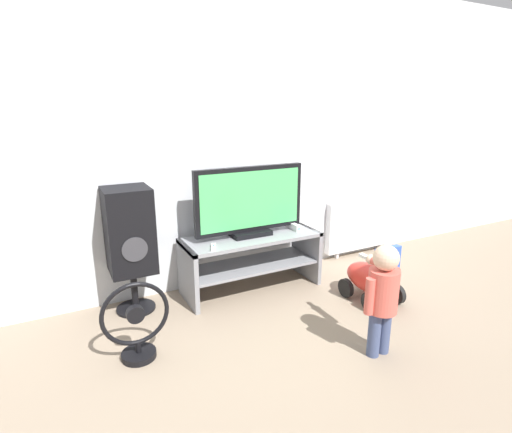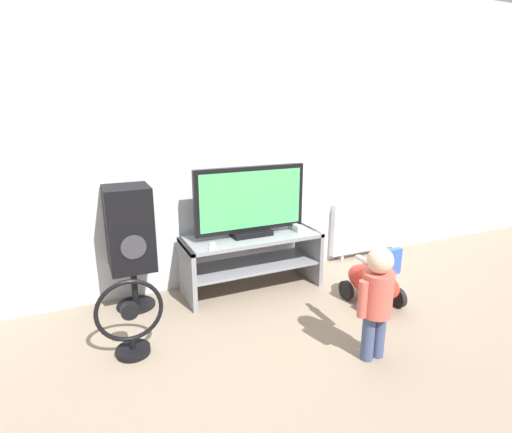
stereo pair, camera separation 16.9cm
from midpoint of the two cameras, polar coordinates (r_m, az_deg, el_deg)
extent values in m
plane|color=gray|center=(3.36, 2.43, -11.69)|extent=(16.00, 16.00, 0.00)
cube|color=silver|center=(3.47, -1.30, 11.64)|extent=(10.00, 0.06, 2.60)
cube|color=gray|center=(3.36, 0.82, -3.00)|extent=(1.17, 0.44, 0.03)
cube|color=gray|center=(3.45, 0.80, -6.95)|extent=(1.13, 0.40, 0.02)
cube|color=gray|center=(3.26, -8.34, -8.07)|extent=(0.04, 0.44, 0.48)
cube|color=gray|center=(3.70, 8.79, -5.13)|extent=(0.04, 0.44, 0.48)
cube|color=black|center=(3.37, 0.66, -2.32)|extent=(0.34, 0.20, 0.04)
cube|color=black|center=(3.29, 0.67, 2.50)|extent=(0.96, 0.05, 0.54)
cube|color=#4CBF66|center=(3.26, 0.88, 2.39)|extent=(0.89, 0.01, 0.47)
cube|color=white|center=(3.52, 6.97, -1.49)|extent=(0.04, 0.18, 0.06)
cube|color=#3F8CE5|center=(3.45, 7.75, -1.89)|extent=(0.03, 0.00, 0.01)
cube|color=white|center=(3.08, -4.72, -4.27)|extent=(0.08, 0.13, 0.02)
cylinder|color=#337FD8|center=(3.08, -4.72, -4.05)|extent=(0.01, 0.01, 0.00)
cylinder|color=#3F4C72|center=(2.70, 17.52, -16.18)|extent=(0.08, 0.08, 0.30)
cylinder|color=#3F4C72|center=(2.75, 18.89, -15.67)|extent=(0.08, 0.08, 0.30)
cylinder|color=#D1594C|center=(2.59, 18.76, -10.44)|extent=(0.19, 0.19, 0.27)
sphere|color=beige|center=(2.50, 19.19, -5.97)|extent=(0.16, 0.16, 0.16)
cylinder|color=#D1594C|center=(2.52, 16.90, -11.24)|extent=(0.06, 0.06, 0.23)
cylinder|color=#D1594C|center=(2.69, 18.98, -7.01)|extent=(0.06, 0.23, 0.06)
sphere|color=beige|center=(2.77, 17.36, -6.22)|extent=(0.07, 0.07, 0.07)
cube|color=white|center=(2.80, 16.82, -5.96)|extent=(0.03, 0.13, 0.02)
cylinder|color=black|center=(3.36, -15.34, -12.09)|extent=(0.30, 0.30, 0.02)
cylinder|color=black|center=(3.29, -15.54, -9.71)|extent=(0.05, 0.05, 0.33)
cube|color=black|center=(3.12, -16.18, -1.62)|extent=(0.33, 0.33, 0.64)
cylinder|color=#38383D|center=(2.99, -15.54, -4.27)|extent=(0.18, 0.01, 0.18)
cylinder|color=black|center=(2.79, -15.40, -18.01)|extent=(0.22, 0.22, 0.04)
cylinder|color=black|center=(2.76, -15.48, -17.07)|extent=(0.04, 0.04, 0.07)
torus|color=black|center=(2.65, -15.85, -12.85)|extent=(0.42, 0.03, 0.42)
cylinder|color=black|center=(2.65, -15.85, -12.85)|extent=(0.11, 0.05, 0.11)
ellipsoid|color=red|center=(3.37, 17.74, -8.80)|extent=(0.29, 0.51, 0.22)
cube|color=blue|center=(3.20, 19.72, -6.22)|extent=(0.23, 0.05, 0.20)
cylinder|color=black|center=(3.43, 14.17, -10.17)|extent=(0.04, 0.16, 0.16)
cylinder|color=black|center=(3.60, 17.83, -9.15)|extent=(0.04, 0.16, 0.16)
cylinder|color=black|center=(3.24, 17.30, -12.01)|extent=(0.04, 0.16, 0.16)
cylinder|color=black|center=(3.42, 21.00, -10.80)|extent=(0.04, 0.16, 0.16)
cube|color=white|center=(4.34, 16.59, -1.31)|extent=(0.86, 0.08, 0.53)
cube|color=silver|center=(4.25, 13.20, -5.62)|extent=(0.03, 0.05, 0.06)
cube|color=silver|center=(4.63, 19.14, -4.33)|extent=(0.03, 0.05, 0.06)
camera|label=1|loc=(0.08, -88.50, 0.42)|focal=28.00mm
camera|label=2|loc=(0.08, 91.50, -0.42)|focal=28.00mm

